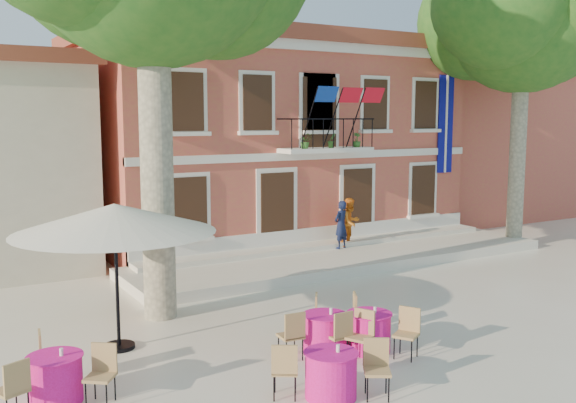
# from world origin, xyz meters

# --- Properties ---
(ground) EXTENTS (90.00, 90.00, 0.00)m
(ground) POSITION_xyz_m (0.00, 0.00, 0.00)
(ground) COLOR beige
(ground) RESTS_ON ground
(main_building) EXTENTS (13.50, 9.59, 7.50)m
(main_building) POSITION_xyz_m (2.00, 9.99, 3.78)
(main_building) COLOR #BA4343
(main_building) RESTS_ON ground
(neighbor_east) EXTENTS (9.40, 9.40, 6.40)m
(neighbor_east) POSITION_xyz_m (14.00, 11.00, 3.22)
(neighbor_east) COLOR #BA4343
(neighbor_east) RESTS_ON ground
(terrace) EXTENTS (14.00, 3.40, 0.30)m
(terrace) POSITION_xyz_m (2.00, 4.40, 0.15)
(terrace) COLOR silver
(terrace) RESTS_ON ground
(plane_tree_east) EXTENTS (5.58, 5.58, 10.96)m
(plane_tree_east) POSITION_xyz_m (8.82, 3.61, 8.11)
(plane_tree_east) COLOR #A59E84
(plane_tree_east) RESTS_ON ground
(patio_umbrella) EXTENTS (3.90, 3.90, 2.90)m
(patio_umbrella) POSITION_xyz_m (-6.34, 0.45, 2.60)
(patio_umbrella) COLOR black
(patio_umbrella) RESTS_ON ground
(pedestrian_navy) EXTENTS (0.66, 0.55, 1.57)m
(pedestrian_navy) POSITION_xyz_m (2.27, 5.07, 1.08)
(pedestrian_navy) COLOR #101837
(pedestrian_navy) RESTS_ON terrace
(pedestrian_orange) EXTENTS (0.90, 0.77, 1.62)m
(pedestrian_orange) POSITION_xyz_m (2.75, 5.20, 1.11)
(pedestrian_orange) COLOR orange
(pedestrian_orange) RESTS_ON terrace
(cafe_table_0) EXTENTS (1.85, 1.37, 0.95)m
(cafe_table_0) POSITION_xyz_m (-3.99, -3.54, 0.42)
(cafe_table_0) COLOR #E7159F
(cafe_table_0) RESTS_ON ground
(cafe_table_1) EXTENTS (1.69, 1.87, 0.95)m
(cafe_table_1) POSITION_xyz_m (-2.95, -1.82, 0.43)
(cafe_table_1) COLOR #E7159F
(cafe_table_1) RESTS_ON ground
(cafe_table_2) EXTENTS (1.86, 1.73, 0.95)m
(cafe_table_2) POSITION_xyz_m (-7.89, -1.43, 0.43)
(cafe_table_2) COLOR #E7159F
(cafe_table_2) RESTS_ON ground
(cafe_table_3) EXTENTS (1.63, 1.87, 0.95)m
(cafe_table_3) POSITION_xyz_m (-2.17, -2.18, 0.43)
(cafe_table_3) COLOR #E7159F
(cafe_table_3) RESTS_ON ground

